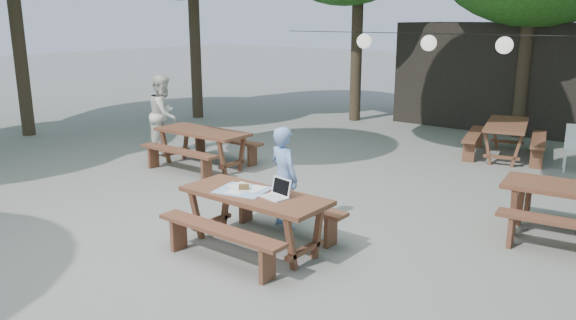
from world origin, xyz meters
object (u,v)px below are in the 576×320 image
(main_picnic_table, at_px, (255,220))
(woman, at_px, (284,177))
(picnic_table_nw, at_px, (203,148))
(second_person, at_px, (164,114))
(plastic_chair, at_px, (576,158))

(main_picnic_table, relative_size, woman, 1.36)
(picnic_table_nw, height_order, woman, woman)
(woman, height_order, second_person, second_person)
(second_person, bearing_deg, picnic_table_nw, -132.55)
(woman, bearing_deg, main_picnic_table, 118.97)
(second_person, distance_m, plastic_chair, 8.56)
(main_picnic_table, height_order, plastic_chair, plastic_chair)
(second_person, relative_size, plastic_chair, 1.91)
(plastic_chair, bearing_deg, main_picnic_table, -124.10)
(main_picnic_table, bearing_deg, picnic_table_nw, 145.16)
(main_picnic_table, distance_m, woman, 0.94)
(main_picnic_table, bearing_deg, woman, 102.75)
(main_picnic_table, relative_size, second_person, 1.16)
(picnic_table_nw, xyz_separation_m, second_person, (-1.59, 0.37, 0.47))
(main_picnic_table, relative_size, plastic_chair, 2.22)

